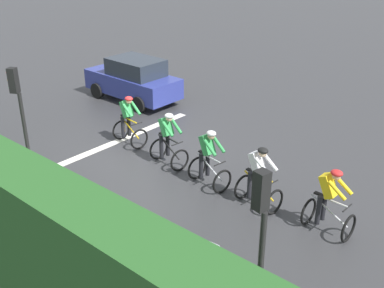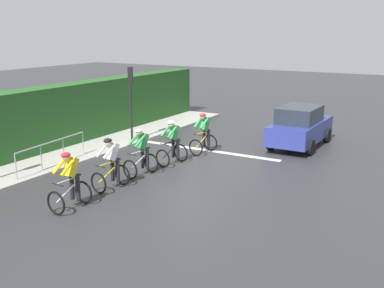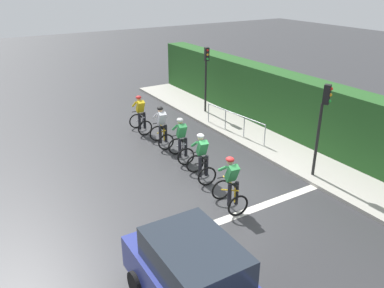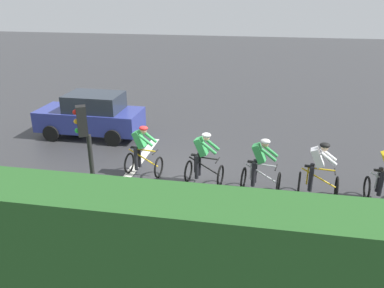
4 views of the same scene
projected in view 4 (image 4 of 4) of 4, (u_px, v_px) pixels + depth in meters
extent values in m
plane|color=#333335|center=(168.00, 182.00, 11.95)|extent=(80.00, 80.00, 0.00)
cube|color=#ADA89E|center=(215.00, 284.00, 7.75)|extent=(2.80, 21.35, 0.12)
cube|color=#265623|center=(207.00, 273.00, 6.19)|extent=(1.10, 21.35, 2.64)
cube|color=silver|center=(126.00, 178.00, 12.18)|extent=(7.00, 0.30, 0.01)
torus|color=black|center=(367.00, 188.00, 10.90)|extent=(0.68, 0.08, 0.68)
cylinder|color=silver|center=(376.00, 180.00, 10.75)|extent=(0.04, 0.04, 0.55)
cube|color=black|center=(378.00, 170.00, 10.64)|extent=(0.11, 0.22, 0.04)
cylinder|color=black|center=(379.00, 180.00, 10.86)|extent=(0.12, 0.12, 0.74)
cylinder|color=black|center=(381.00, 184.00, 10.64)|extent=(0.12, 0.12, 0.74)
torus|color=black|center=(336.00, 188.00, 10.88)|extent=(0.68, 0.14, 0.68)
torus|color=black|center=(299.00, 183.00, 11.16)|extent=(0.68, 0.14, 0.68)
cylinder|color=gold|center=(319.00, 178.00, 10.93)|extent=(0.16, 0.99, 0.51)
cylinder|color=gold|center=(307.00, 176.00, 11.00)|extent=(0.04, 0.04, 0.55)
cylinder|color=gold|center=(322.00, 169.00, 10.81)|extent=(0.12, 0.71, 0.04)
cube|color=black|center=(309.00, 166.00, 10.89)|extent=(0.12, 0.23, 0.04)
cylinder|color=black|center=(335.00, 172.00, 10.73)|extent=(0.42, 0.08, 0.03)
cube|color=white|center=(317.00, 157.00, 10.73)|extent=(0.34, 0.44, 0.57)
sphere|color=beige|center=(325.00, 148.00, 10.57)|extent=(0.20, 0.20, 0.20)
ellipsoid|color=black|center=(325.00, 145.00, 10.54)|extent=(0.27, 0.31, 0.14)
cylinder|color=black|center=(311.00, 176.00, 11.10)|extent=(0.12, 0.12, 0.74)
cylinder|color=black|center=(311.00, 179.00, 10.88)|extent=(0.12, 0.12, 0.74)
cylinder|color=white|center=(328.00, 155.00, 10.77)|extent=(0.14, 0.48, 0.37)
cylinder|color=white|center=(329.00, 159.00, 10.49)|extent=(0.14, 0.48, 0.37)
torus|color=black|center=(278.00, 184.00, 11.13)|extent=(0.68, 0.16, 0.68)
torus|color=black|center=(243.00, 178.00, 11.44)|extent=(0.68, 0.16, 0.68)
cylinder|color=silver|center=(261.00, 173.00, 11.20)|extent=(0.20, 0.98, 0.51)
cylinder|color=silver|center=(251.00, 171.00, 11.28)|extent=(0.04, 0.04, 0.55)
cylinder|color=silver|center=(264.00, 165.00, 11.08)|extent=(0.15, 0.71, 0.04)
cube|color=black|center=(251.00, 162.00, 11.17)|extent=(0.13, 0.23, 0.04)
cylinder|color=black|center=(276.00, 167.00, 10.98)|extent=(0.42, 0.10, 0.03)
cube|color=green|center=(259.00, 153.00, 10.99)|extent=(0.36, 0.45, 0.57)
sphere|color=tan|center=(265.00, 144.00, 10.83)|extent=(0.20, 0.20, 0.20)
ellipsoid|color=silver|center=(265.00, 141.00, 10.81)|extent=(0.28, 0.31, 0.14)
cylinder|color=black|center=(255.00, 171.00, 11.37)|extent=(0.12, 0.12, 0.74)
cylinder|color=black|center=(253.00, 175.00, 11.16)|extent=(0.12, 0.12, 0.74)
cylinder|color=green|center=(270.00, 151.00, 11.03)|extent=(0.16, 0.49, 0.37)
cylinder|color=green|center=(268.00, 155.00, 10.75)|extent=(0.16, 0.49, 0.37)
torus|color=black|center=(220.00, 176.00, 11.59)|extent=(0.68, 0.16, 0.68)
torus|color=black|center=(188.00, 171.00, 11.90)|extent=(0.68, 0.16, 0.68)
cylinder|color=black|center=(204.00, 166.00, 11.65)|extent=(0.19, 0.98, 0.51)
cylinder|color=black|center=(195.00, 164.00, 11.73)|extent=(0.04, 0.04, 0.55)
cylinder|color=black|center=(206.00, 158.00, 11.53)|extent=(0.15, 0.71, 0.04)
cube|color=black|center=(195.00, 155.00, 11.62)|extent=(0.13, 0.23, 0.04)
cylinder|color=black|center=(218.00, 160.00, 11.43)|extent=(0.42, 0.09, 0.03)
cube|color=green|center=(201.00, 147.00, 11.45)|extent=(0.36, 0.45, 0.57)
sphere|color=beige|center=(206.00, 137.00, 11.29)|extent=(0.20, 0.20, 0.20)
ellipsoid|color=silver|center=(206.00, 135.00, 11.26)|extent=(0.28, 0.31, 0.14)
cylinder|color=black|center=(199.00, 164.00, 11.82)|extent=(0.12, 0.12, 0.74)
cylinder|color=black|center=(197.00, 167.00, 11.61)|extent=(0.12, 0.12, 0.74)
cylinder|color=green|center=(212.00, 144.00, 11.48)|extent=(0.16, 0.49, 0.37)
cylinder|color=green|center=(209.00, 148.00, 11.20)|extent=(0.16, 0.49, 0.37)
torus|color=black|center=(159.00, 167.00, 12.16)|extent=(0.68, 0.14, 0.68)
torus|color=black|center=(129.00, 163.00, 12.44)|extent=(0.68, 0.14, 0.68)
cylinder|color=gold|center=(143.00, 158.00, 12.21)|extent=(0.17, 0.99, 0.51)
cylinder|color=gold|center=(135.00, 156.00, 12.28)|extent=(0.04, 0.04, 0.55)
cylinder|color=gold|center=(145.00, 150.00, 12.09)|extent=(0.13, 0.71, 0.04)
cube|color=black|center=(134.00, 147.00, 12.17)|extent=(0.13, 0.23, 0.04)
cylinder|color=black|center=(155.00, 152.00, 12.00)|extent=(0.42, 0.08, 0.03)
cube|color=green|center=(140.00, 139.00, 12.01)|extent=(0.35, 0.44, 0.57)
sphere|color=tan|center=(144.00, 130.00, 11.85)|extent=(0.20, 0.20, 0.20)
ellipsoid|color=red|center=(143.00, 128.00, 11.82)|extent=(0.27, 0.31, 0.14)
cylinder|color=black|center=(139.00, 156.00, 12.38)|extent=(0.12, 0.12, 0.74)
cylinder|color=black|center=(136.00, 159.00, 12.17)|extent=(0.12, 0.12, 0.74)
cylinder|color=green|center=(150.00, 137.00, 12.05)|extent=(0.15, 0.49, 0.37)
cylinder|color=green|center=(146.00, 140.00, 11.76)|extent=(0.15, 0.49, 0.37)
cube|color=navy|center=(90.00, 119.00, 15.47)|extent=(1.74, 4.12, 0.80)
cube|color=#262D38|center=(94.00, 102.00, 15.15)|extent=(1.52, 2.15, 0.66)
cylinder|color=black|center=(52.00, 133.00, 15.08)|extent=(0.23, 0.64, 0.64)
cylinder|color=black|center=(72.00, 120.00, 16.60)|extent=(0.23, 0.64, 0.64)
cylinder|color=black|center=(113.00, 138.00, 14.63)|extent=(0.23, 0.64, 0.64)
cylinder|color=black|center=(128.00, 124.00, 16.15)|extent=(0.23, 0.64, 0.64)
cube|color=#EAEACC|center=(37.00, 118.00, 15.32)|extent=(0.28, 0.08, 0.16)
cube|color=#EAEACC|center=(51.00, 110.00, 16.25)|extent=(0.28, 0.08, 0.16)
cylinder|color=black|center=(94.00, 192.00, 8.63)|extent=(0.10, 0.10, 2.70)
cube|color=black|center=(82.00, 121.00, 7.97)|extent=(0.27, 0.27, 0.64)
sphere|color=red|center=(75.00, 112.00, 7.87)|extent=(0.11, 0.11, 0.11)
sphere|color=orange|center=(76.00, 121.00, 7.94)|extent=(0.11, 0.11, 0.11)
sphere|color=green|center=(77.00, 131.00, 8.02)|extent=(0.11, 0.11, 0.11)
cylinder|color=#999EA3|center=(305.00, 228.00, 7.93)|extent=(0.42, 3.54, 0.05)
cylinder|color=#999EA3|center=(218.00, 244.00, 8.25)|extent=(0.04, 0.04, 1.00)
cylinder|color=#999EA3|center=(274.00, 246.00, 8.16)|extent=(0.04, 0.04, 1.00)
cylinder|color=#999EA3|center=(331.00, 249.00, 8.08)|extent=(0.04, 0.04, 1.00)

